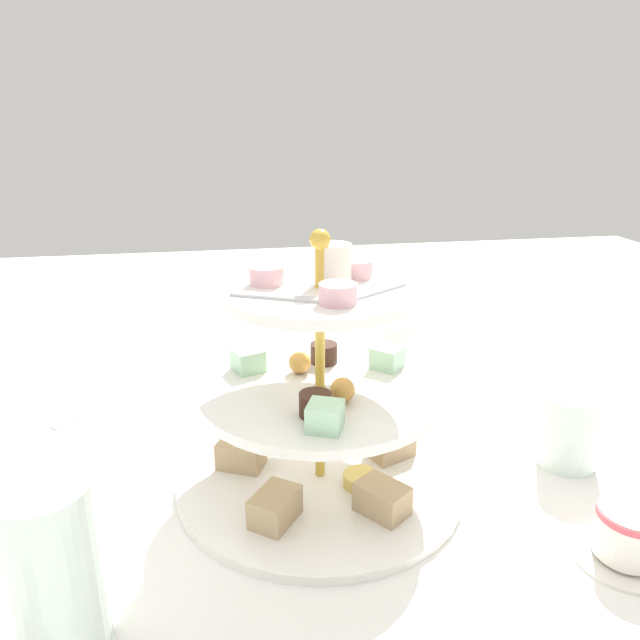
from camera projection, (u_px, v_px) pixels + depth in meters
ground_plane at (320, 482)px, 0.64m from camera, size 2.40×2.40×0.00m
tiered_serving_stand at (321, 412)px, 0.61m from camera, size 0.30×0.30×0.27m
water_glass_tall_right at (53, 571)px, 0.42m from camera, size 0.07×0.07×0.14m
water_glass_short_left at (570, 430)px, 0.66m from camera, size 0.06×0.06×0.08m
teacup_with_saucer at (629, 536)px, 0.52m from camera, size 0.09×0.09×0.05m
butter_knife_left at (115, 405)px, 0.81m from camera, size 0.14×0.12×0.00m
water_glass_mid_back at (395, 357)px, 0.84m from camera, size 0.06×0.06×0.10m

